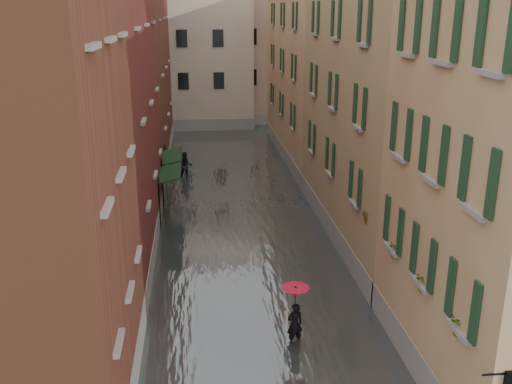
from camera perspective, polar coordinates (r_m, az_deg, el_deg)
ground at (r=18.94m, az=1.25°, el=-15.57°), size 120.00×120.00×0.00m
floodwater at (r=30.53m, az=-1.85°, el=-1.86°), size 10.00×60.00×0.20m
building_left_mid at (r=25.48m, az=-17.32°, el=7.66°), size 6.00×14.00×12.50m
building_left_far at (r=40.09m, az=-13.47°, el=12.57°), size 6.00×16.00×14.00m
building_right_mid at (r=26.56m, az=14.12°, el=8.87°), size 6.00×14.00×13.00m
building_right_far at (r=40.94m, az=6.87°, el=11.27°), size 6.00×16.00×11.50m
building_end_cream at (r=53.79m, az=-7.29°, el=13.64°), size 12.00×9.00×13.00m
building_end_pink at (r=56.40m, az=2.20°, el=13.46°), size 10.00×9.00×12.00m
awning_near at (r=28.93m, az=-8.67°, el=1.73°), size 1.09×2.98×2.80m
awning_far at (r=32.27m, az=-8.43°, el=3.46°), size 1.09×3.31×2.80m
wall_lantern at (r=13.78m, az=23.88°, el=-16.57°), size 0.71×0.22×0.35m
window_planters at (r=17.67m, az=15.05°, el=-5.87°), size 0.59×8.34×0.84m
pedestrian_main at (r=18.62m, az=3.90°, el=-11.70°), size 0.91×0.91×2.06m
pedestrian_far at (r=36.22m, az=-7.04°, el=2.58°), size 1.01×0.86×1.83m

